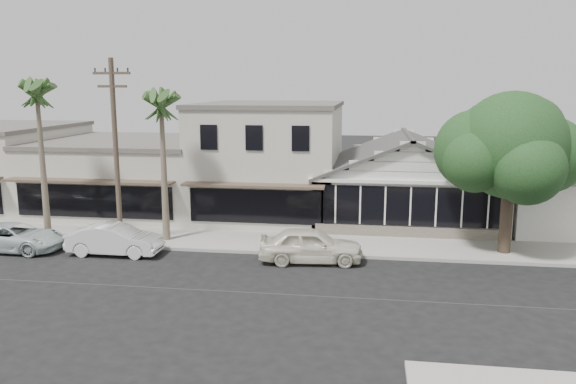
% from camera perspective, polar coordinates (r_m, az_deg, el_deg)
% --- Properties ---
extents(ground, '(140.00, 140.00, 0.00)m').
position_cam_1_polar(ground, '(21.42, 0.05, -10.40)').
color(ground, black).
rests_on(ground, ground).
extents(sidewalk_north, '(90.00, 3.50, 0.15)m').
position_cam_1_polar(sidewalk_north, '(29.66, -13.57, -4.52)').
color(sidewalk_north, '#9E9991').
rests_on(sidewalk_north, ground).
extents(corner_shop, '(10.40, 8.60, 5.10)m').
position_cam_1_polar(corner_shop, '(32.72, 11.91, 1.52)').
color(corner_shop, white).
rests_on(corner_shop, ground).
extents(side_cottage, '(6.00, 6.00, 3.00)m').
position_cam_1_polar(side_cottage, '(33.53, 26.06, -1.07)').
color(side_cottage, white).
rests_on(side_cottage, ground).
extents(row_building_near, '(8.00, 10.00, 6.50)m').
position_cam_1_polar(row_building_near, '(34.08, -1.72, 3.19)').
color(row_building_near, beige).
rests_on(row_building_near, ground).
extents(row_building_midnear, '(10.00, 10.00, 4.20)m').
position_cam_1_polar(row_building_midnear, '(36.87, -15.63, 1.56)').
color(row_building_midnear, beige).
rests_on(row_building_midnear, ground).
extents(utility_pole, '(1.80, 0.24, 9.00)m').
position_cam_1_polar(utility_pole, '(27.79, -17.09, 4.20)').
color(utility_pole, brown).
rests_on(utility_pole, ground).
extents(car_0, '(4.74, 2.27, 1.56)m').
position_cam_1_polar(car_0, '(24.99, 2.33, -5.40)').
color(car_0, silver).
rests_on(car_0, ground).
extents(car_1, '(4.35, 1.55, 1.43)m').
position_cam_1_polar(car_1, '(27.29, -17.19, -4.64)').
color(car_1, silver).
rests_on(car_1, ground).
extents(car_2, '(4.72, 2.23, 1.30)m').
position_cam_1_polar(car_2, '(29.71, -26.02, -4.15)').
color(car_2, silver).
rests_on(car_2, ground).
extents(shade_tree, '(6.78, 6.13, 7.52)m').
position_cam_1_polar(shade_tree, '(27.29, 21.52, 4.16)').
color(shade_tree, '#4B3B2D').
rests_on(shade_tree, ground).
extents(palm_east, '(3.13, 3.13, 7.95)m').
position_cam_1_polar(palm_east, '(27.88, -12.76, 8.59)').
color(palm_east, '#726651').
rests_on(palm_east, ground).
extents(palm_mid, '(2.57, 2.57, 8.45)m').
position_cam_1_polar(palm_mid, '(30.02, -24.15, 8.97)').
color(palm_mid, '#726651').
rests_on(palm_mid, ground).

